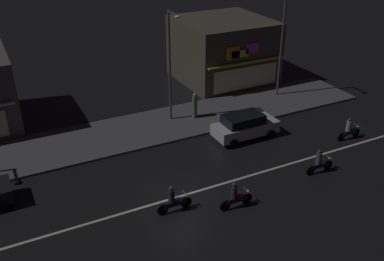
% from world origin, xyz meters
% --- Properties ---
extents(ground_plane, '(140.00, 140.00, 0.00)m').
position_xyz_m(ground_plane, '(0.00, 0.00, 0.00)').
color(ground_plane, black).
extents(lane_divider_stripe, '(34.40, 0.16, 0.01)m').
position_xyz_m(lane_divider_stripe, '(0.00, 0.00, 0.01)').
color(lane_divider_stripe, beige).
rests_on(lane_divider_stripe, ground).
extents(sidewalk_far, '(36.22, 5.03, 0.14)m').
position_xyz_m(sidewalk_far, '(0.00, 8.01, 0.07)').
color(sidewalk_far, '#4C4C4F').
rests_on(sidewalk_far, ground).
extents(storefront_left_block, '(7.35, 7.57, 5.22)m').
position_xyz_m(storefront_left_block, '(10.86, 14.22, 2.61)').
color(storefront_left_block, '#4C443A').
rests_on(storefront_left_block, ground).
extents(streetlamp_mid, '(0.44, 1.64, 7.66)m').
position_xyz_m(streetlamp_mid, '(3.36, 8.33, 4.62)').
color(streetlamp_mid, '#47494C').
rests_on(streetlamp_mid, sidewalk_far).
extents(streetlamp_east, '(0.44, 1.64, 7.89)m').
position_xyz_m(streetlamp_east, '(12.81, 8.61, 4.74)').
color(streetlamp_east, '#47494C').
rests_on(streetlamp_east, sidewalk_far).
extents(pedestrian_on_sidewalk, '(0.36, 0.36, 1.85)m').
position_xyz_m(pedestrian_on_sidewalk, '(4.97, 7.97, 1.00)').
color(pedestrian_on_sidewalk, '#4C664C').
rests_on(pedestrian_on_sidewalk, sidewalk_far).
extents(parked_car_trailing, '(4.30, 1.98, 1.67)m').
position_xyz_m(parked_car_trailing, '(6.63, 4.04, 0.87)').
color(parked_car_trailing, silver).
rests_on(parked_car_trailing, ground).
extents(motorcycle_lead, '(1.90, 0.60, 1.52)m').
position_xyz_m(motorcycle_lead, '(8.12, -1.45, 0.63)').
color(motorcycle_lead, black).
rests_on(motorcycle_lead, ground).
extents(motorcycle_following, '(1.90, 0.60, 1.52)m').
position_xyz_m(motorcycle_following, '(2.14, -2.07, 0.63)').
color(motorcycle_following, black).
rests_on(motorcycle_following, ground).
extents(motorcycle_opposite_lane, '(1.90, 0.60, 1.52)m').
position_xyz_m(motorcycle_opposite_lane, '(-0.78, -0.96, 0.63)').
color(motorcycle_opposite_lane, black).
rests_on(motorcycle_opposite_lane, ground).
extents(motorcycle_trailing_far, '(1.90, 0.60, 1.52)m').
position_xyz_m(motorcycle_trailing_far, '(12.61, 0.82, 0.63)').
color(motorcycle_trailing_far, black).
rests_on(motorcycle_trailing_far, ground).
extents(traffic_cone, '(0.36, 0.36, 0.55)m').
position_xyz_m(traffic_cone, '(5.98, 5.05, 0.28)').
color(traffic_cone, orange).
rests_on(traffic_cone, ground).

